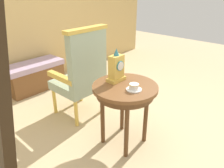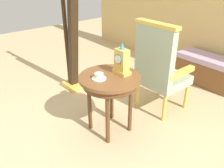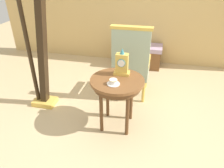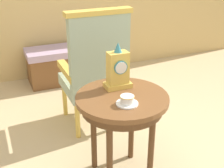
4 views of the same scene
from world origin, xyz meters
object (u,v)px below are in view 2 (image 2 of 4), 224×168
Objects in this scene: side_table at (110,84)px; harp at (71,39)px; teacup_left at (99,76)px; armchair at (159,67)px; mantel_clock at (122,61)px; window_bench at (207,70)px.

harp is (-1.11, 0.22, 0.18)m from side_table.
side_table is at bearing -11.18° from harp.
armchair is at bearing 84.43° from teacup_left.
mantel_clock is (0.05, 0.26, 0.11)m from teacup_left.
armchair is (0.06, 0.72, 0.01)m from side_table.
armchair is (0.03, 0.58, -0.21)m from mantel_clock.
armchair is at bearing -89.60° from window_bench.
armchair reaches higher than side_table.
harp reaches higher than mantel_clock.
teacup_left is 0.28m from mantel_clock.
mantel_clock is at bearing -4.14° from harp.
armchair is 1.27× the size of window_bench.
mantel_clock is 0.18× the size of harp.
harp is (-1.09, 0.34, 0.07)m from teacup_left.
side_table reaches higher than window_bench.
teacup_left is 1.14m from harp.
armchair is 1.28m from harp.
teacup_left is 0.13× the size of armchair.
harp is 2.11m from window_bench.
side_table is 0.17m from teacup_left.
teacup_left reaches higher than window_bench.
harp is at bearing -157.00° from armchair.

